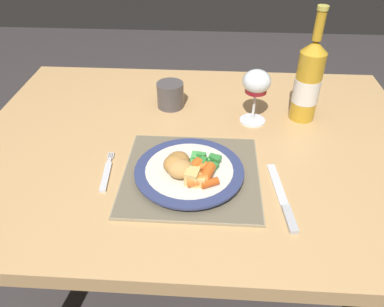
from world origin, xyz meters
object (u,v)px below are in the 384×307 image
at_px(dining_table, 197,171).
at_px(wine_glass, 256,85).
at_px(dinner_plate, 189,172).
at_px(table_knife, 284,202).
at_px(bottle, 308,82).
at_px(drinking_cup, 170,94).
at_px(fork, 107,174).

distance_m(dining_table, wine_glass, 0.28).
bearing_deg(dinner_plate, wine_glass, 58.11).
xyz_separation_m(dinner_plate, wine_glass, (0.16, 0.25, 0.09)).
relative_size(dinner_plate, table_knife, 1.16).
distance_m(dining_table, dinner_plate, 0.19).
bearing_deg(wine_glass, dinner_plate, -121.89).
bearing_deg(dining_table, wine_glass, 34.50).
bearing_deg(dining_table, table_knife, -48.63).
bearing_deg(bottle, drinking_cup, 173.90).
xyz_separation_m(wine_glass, bottle, (0.14, 0.03, -0.00)).
relative_size(table_knife, wine_glass, 1.40).
relative_size(fork, wine_glass, 0.93).
bearing_deg(wine_glass, dining_table, -145.50).
bearing_deg(bottle, dining_table, -155.59).
bearing_deg(dinner_plate, bottle, 43.61).
height_order(table_knife, drinking_cup, drinking_cup).
distance_m(table_knife, wine_glass, 0.33).
height_order(dining_table, fork, fork).
height_order(fork, bottle, bottle).
distance_m(dinner_plate, wine_glass, 0.31).
relative_size(fork, table_knife, 0.67).
height_order(dinner_plate, fork, dinner_plate).
bearing_deg(fork, table_knife, -9.63).
bearing_deg(drinking_cup, bottle, -6.10).
distance_m(fork, table_knife, 0.39).
bearing_deg(table_knife, bottle, 74.84).
xyz_separation_m(fork, table_knife, (0.38, -0.07, 0.00)).
height_order(dining_table, wine_glass, wine_glass).
xyz_separation_m(dinner_plate, bottle, (0.29, 0.28, 0.09)).
relative_size(dinner_plate, wine_glass, 1.62).
distance_m(fork, bottle, 0.56).
height_order(wine_glass, bottle, bottle).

